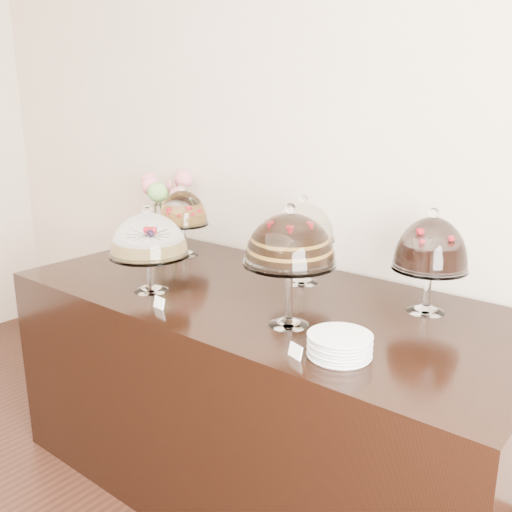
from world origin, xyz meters
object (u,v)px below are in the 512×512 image
Objects in this scene: cake_stand_fruit_tart at (183,211)px; plate_stack at (340,345)px; cake_stand_choco_layer at (290,243)px; cake_stand_sugar_sponge at (149,238)px; cake_stand_dark_choco at (431,248)px; flower_vase at (164,199)px; display_counter at (263,392)px; cake_stand_cheesecake at (303,225)px.

plate_stack is at bearing -23.20° from cake_stand_fruit_tart.
cake_stand_sugar_sponge is at bearing -174.73° from cake_stand_choco_layer.
cake_stand_choco_layer is 1.10× the size of cake_stand_dark_choco.
cake_stand_sugar_sponge is at bearing -153.59° from cake_stand_dark_choco.
cake_stand_sugar_sponge is at bearing -46.53° from flower_vase.
flower_vase reaches higher than plate_stack.
plate_stack reaches higher than display_counter.
cake_stand_fruit_tart is at bearing -179.78° from cake_stand_cheesecake.
cake_stand_cheesecake is at bearing 119.27° from cake_stand_choco_layer.
cake_stand_choco_layer reaches higher than cake_stand_fruit_tart.
cake_stand_fruit_tart is 0.28m from flower_vase.
flower_vase reaches higher than cake_stand_fruit_tart.
plate_stack is at bearing -21.82° from cake_stand_choco_layer.
cake_stand_choco_layer is 1.20× the size of cake_stand_fruit_tart.
cake_stand_choco_layer is 2.22× the size of plate_stack.
flower_vase reaches higher than display_counter.
cake_stand_sugar_sponge is at bearing 177.04° from plate_stack.
cake_stand_choco_layer is 0.55m from cake_stand_dark_choco.
cake_stand_fruit_tart reaches higher than display_counter.
cake_stand_dark_choco is 1.58m from flower_vase.
cake_stand_sugar_sponge is 0.83× the size of cake_stand_choco_layer.
cake_stand_sugar_sponge is 0.98m from plate_stack.
cake_stand_choco_layer is at bearing -127.16° from cake_stand_dark_choco.
cake_stand_fruit_tart reaches higher than cake_stand_sugar_sponge.
cake_stand_choco_layer reaches higher than plate_stack.
cake_stand_sugar_sponge reaches higher than plate_stack.
display_counter is at bearing -157.42° from cake_stand_dark_choco.
cake_stand_cheesecake is 1.01m from flower_vase.
cake_stand_sugar_sponge is 0.91× the size of cake_stand_dark_choco.
cake_stand_choco_layer reaches higher than cake_stand_sugar_sponge.
plate_stack is (0.28, -0.11, -0.27)m from cake_stand_choco_layer.
cake_stand_cheesecake is 0.74m from cake_stand_fruit_tart.
cake_stand_sugar_sponge is 0.58m from cake_stand_fruit_tart.
cake_stand_cheesecake is 0.57m from cake_stand_dark_choco.
cake_stand_dark_choco is 1.00× the size of flower_vase.
cake_stand_fruit_tart is 1.39m from plate_stack.
flower_vase is (-1.00, 0.10, -0.01)m from cake_stand_cheesecake.
cake_stand_dark_choco reaches higher than cake_stand_sugar_sponge.
plate_stack is (0.55, -0.30, 0.49)m from display_counter.
cake_stand_cheesecake is at bearing 48.68° from cake_stand_sugar_sponge.
cake_stand_choco_layer reaches higher than cake_stand_dark_choco.
plate_stack is at bearing -2.96° from cake_stand_sugar_sponge.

